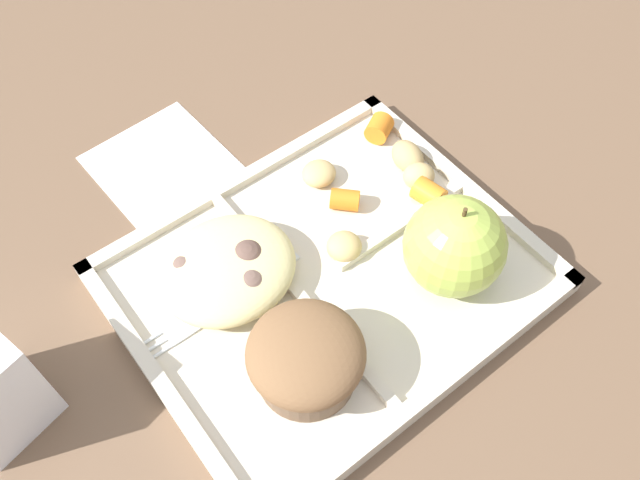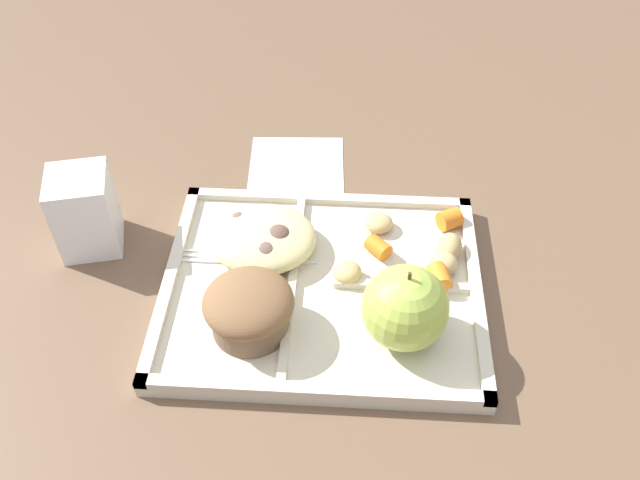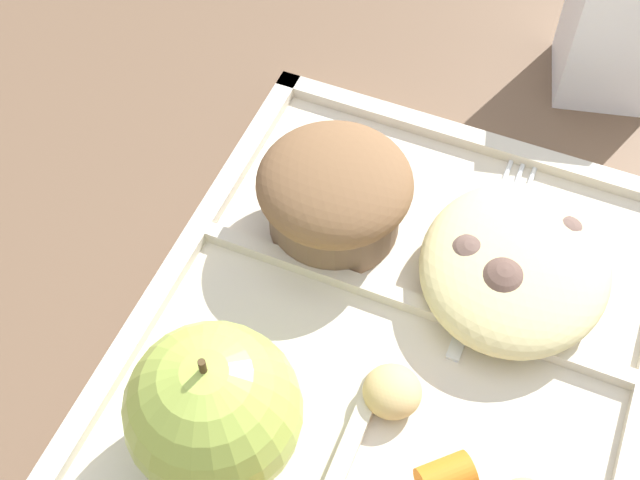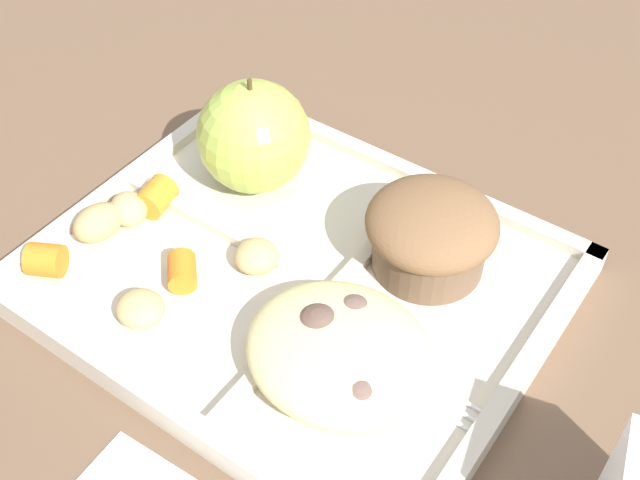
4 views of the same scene
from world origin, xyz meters
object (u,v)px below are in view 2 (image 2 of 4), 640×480
object	(u,v)px
green_apple	(405,308)
plastic_fork	(235,258)
milk_carton	(85,212)
lunch_tray	(322,288)
bran_muffin	(249,308)

from	to	relation	value
green_apple	plastic_fork	xyz separation A→B (m)	(0.19, -0.10, -0.04)
plastic_fork	milk_carton	xyz separation A→B (m)	(0.17, -0.03, 0.03)
lunch_tray	plastic_fork	bearing A→B (deg)	-18.49
milk_carton	green_apple	bearing A→B (deg)	147.05
bran_muffin	milk_carton	bearing A→B (deg)	-31.45
bran_muffin	milk_carton	xyz separation A→B (m)	(0.20, -0.13, 0.00)
plastic_fork	milk_carton	distance (m)	0.18
milk_carton	lunch_tray	bearing A→B (deg)	153.31
bran_muffin	plastic_fork	xyz separation A→B (m)	(0.03, -0.10, -0.03)
lunch_tray	plastic_fork	xyz separation A→B (m)	(0.10, -0.03, 0.01)
lunch_tray	milk_carton	world-z (taller)	milk_carton
bran_muffin	plastic_fork	distance (m)	0.11
milk_carton	bran_muffin	bearing A→B (deg)	134.77
lunch_tray	plastic_fork	world-z (taller)	lunch_tray
green_apple	plastic_fork	bearing A→B (deg)	-27.25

